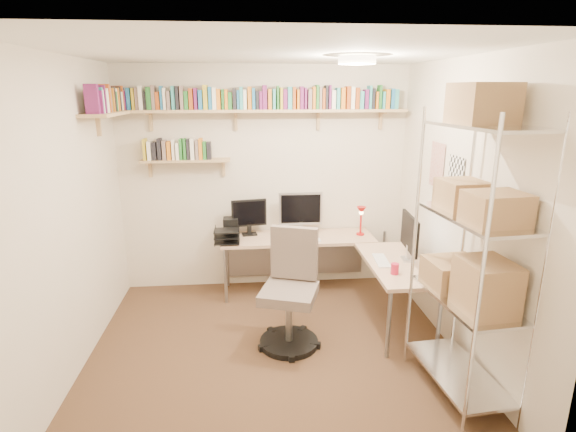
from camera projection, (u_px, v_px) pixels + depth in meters
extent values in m
plane|color=#452D1D|center=(273.00, 351.00, 3.98)|extent=(3.20, 3.20, 0.00)
cube|color=beige|center=(264.00, 180.00, 5.08)|extent=(3.20, 0.04, 2.50)
cube|color=beige|center=(67.00, 221.00, 3.50)|extent=(0.04, 3.00, 2.50)
cube|color=beige|center=(462.00, 211.00, 3.78)|extent=(0.04, 3.00, 2.50)
cube|color=beige|center=(290.00, 297.00, 2.20)|extent=(3.20, 0.04, 2.50)
cube|color=white|center=(270.00, 52.00, 3.30)|extent=(3.20, 3.00, 0.04)
cube|color=silver|center=(437.00, 165.00, 4.22)|extent=(0.01, 0.30, 0.42)
cube|color=white|center=(455.00, 178.00, 3.85)|extent=(0.01, 0.28, 0.38)
cylinder|color=#FFEAC6|center=(357.00, 60.00, 3.56)|extent=(0.30, 0.30, 0.06)
cube|color=tan|center=(264.00, 111.00, 4.75)|extent=(3.05, 0.25, 0.03)
cube|color=tan|center=(109.00, 113.00, 4.21)|extent=(0.25, 1.00, 0.03)
cube|color=tan|center=(186.00, 160.00, 4.84)|extent=(0.95, 0.20, 0.02)
cube|color=tan|center=(150.00, 118.00, 4.72)|extent=(0.03, 0.20, 0.20)
cube|color=tan|center=(236.00, 117.00, 4.80)|extent=(0.03, 0.20, 0.20)
cube|color=tan|center=(319.00, 117.00, 4.88)|extent=(0.03, 0.20, 0.20)
cube|color=tan|center=(382.00, 117.00, 4.94)|extent=(0.03, 0.20, 0.20)
cube|color=#6E1D5C|center=(120.00, 99.00, 4.59)|extent=(0.03, 0.12, 0.21)
cube|color=black|center=(125.00, 101.00, 4.59)|extent=(0.03, 0.14, 0.18)
cube|color=#206EA7|center=(129.00, 99.00, 4.59)|extent=(0.04, 0.12, 0.22)
cube|color=gold|center=(134.00, 99.00, 4.60)|extent=(0.03, 0.12, 0.22)
cube|color=#80675D|center=(138.00, 99.00, 4.60)|extent=(0.03, 0.13, 0.22)
cube|color=white|center=(141.00, 98.00, 4.60)|extent=(0.04, 0.15, 0.24)
cube|color=black|center=(146.00, 101.00, 4.61)|extent=(0.02, 0.11, 0.18)
cube|color=#257029|center=(150.00, 98.00, 4.61)|extent=(0.04, 0.14, 0.23)
cube|color=#80675D|center=(154.00, 97.00, 4.61)|extent=(0.04, 0.12, 0.24)
cube|color=#A74616|center=(158.00, 101.00, 4.62)|extent=(0.04, 0.12, 0.18)
cube|color=#206EA7|center=(162.00, 98.00, 4.62)|extent=(0.02, 0.11, 0.24)
cube|color=white|center=(165.00, 99.00, 4.62)|extent=(0.03, 0.13, 0.22)
cube|color=#80675D|center=(169.00, 100.00, 4.63)|extent=(0.03, 0.15, 0.19)
cube|color=teal|center=(174.00, 98.00, 4.63)|extent=(0.03, 0.11, 0.24)
cube|color=black|center=(178.00, 98.00, 4.63)|extent=(0.03, 0.14, 0.24)
cube|color=#80675D|center=(182.00, 98.00, 4.64)|extent=(0.03, 0.14, 0.24)
cube|color=#257029|center=(186.00, 100.00, 4.65)|extent=(0.04, 0.11, 0.18)
cube|color=#A74616|center=(191.00, 99.00, 4.65)|extent=(0.04, 0.11, 0.21)
cube|color=#6E1D5C|center=(196.00, 99.00, 4.65)|extent=(0.03, 0.12, 0.22)
cube|color=#206EA7|center=(201.00, 100.00, 4.66)|extent=(0.04, 0.14, 0.20)
cube|color=gold|center=(206.00, 97.00, 4.66)|extent=(0.04, 0.14, 0.25)
cube|color=#206EA7|center=(210.00, 98.00, 4.66)|extent=(0.03, 0.12, 0.23)
cube|color=white|center=(214.00, 99.00, 4.67)|extent=(0.04, 0.13, 0.22)
cube|color=orange|center=(219.00, 99.00, 4.67)|extent=(0.04, 0.13, 0.21)
cube|color=#257029|center=(223.00, 99.00, 4.68)|extent=(0.02, 0.13, 0.21)
cube|color=orange|center=(226.00, 99.00, 4.68)|extent=(0.03, 0.12, 0.20)
cube|color=#257029|center=(230.00, 101.00, 4.69)|extent=(0.04, 0.12, 0.17)
cube|color=black|center=(235.00, 99.00, 4.69)|extent=(0.03, 0.12, 0.21)
cube|color=#206EA7|center=(238.00, 100.00, 4.69)|extent=(0.02, 0.12, 0.20)
cube|color=teal|center=(241.00, 98.00, 4.69)|extent=(0.03, 0.13, 0.23)
cube|color=white|center=(245.00, 100.00, 4.70)|extent=(0.03, 0.11, 0.20)
cube|color=orange|center=(250.00, 98.00, 4.70)|extent=(0.04, 0.12, 0.23)
cube|color=#206EA7|center=(254.00, 99.00, 4.70)|extent=(0.03, 0.14, 0.22)
cube|color=black|center=(257.00, 100.00, 4.71)|extent=(0.03, 0.15, 0.19)
cube|color=#6E1D5C|center=(261.00, 100.00, 4.72)|extent=(0.03, 0.14, 0.18)
cube|color=#6E1D5C|center=(265.00, 97.00, 4.71)|extent=(0.04, 0.15, 0.25)
cube|color=orange|center=(270.00, 99.00, 4.72)|extent=(0.04, 0.14, 0.21)
cube|color=teal|center=(274.00, 99.00, 4.72)|extent=(0.03, 0.14, 0.21)
cube|color=#257029|center=(278.00, 98.00, 4.72)|extent=(0.02, 0.12, 0.24)
cube|color=gold|center=(281.00, 98.00, 4.73)|extent=(0.03, 0.14, 0.22)
cube|color=#6E1D5C|center=(285.00, 99.00, 4.74)|extent=(0.04, 0.11, 0.20)
cube|color=teal|center=(290.00, 98.00, 4.74)|extent=(0.04, 0.11, 0.23)
cube|color=#A74616|center=(294.00, 98.00, 4.74)|extent=(0.03, 0.13, 0.23)
cube|color=orange|center=(298.00, 99.00, 4.75)|extent=(0.02, 0.13, 0.20)
cube|color=#6E1D5C|center=(301.00, 98.00, 4.75)|extent=(0.04, 0.11, 0.23)
cube|color=#6E1D5C|center=(305.00, 98.00, 4.75)|extent=(0.02, 0.13, 0.22)
cube|color=#80675D|center=(309.00, 99.00, 4.76)|extent=(0.04, 0.15, 0.20)
cube|color=orange|center=(314.00, 98.00, 4.76)|extent=(0.03, 0.11, 0.23)
cube|color=#257029|center=(317.00, 97.00, 4.76)|extent=(0.03, 0.14, 0.25)
cube|color=#80675D|center=(320.00, 98.00, 4.76)|extent=(0.03, 0.15, 0.23)
cube|color=#A74616|center=(323.00, 99.00, 4.77)|extent=(0.03, 0.15, 0.21)
cube|color=black|center=(326.00, 97.00, 4.77)|extent=(0.03, 0.12, 0.24)
cube|color=#6E1D5C|center=(329.00, 97.00, 4.77)|extent=(0.02, 0.12, 0.25)
cube|color=white|center=(333.00, 100.00, 4.78)|extent=(0.04, 0.12, 0.19)
cube|color=teal|center=(337.00, 98.00, 4.78)|extent=(0.03, 0.15, 0.22)
cube|color=orange|center=(342.00, 98.00, 4.79)|extent=(0.04, 0.14, 0.22)
cube|color=#A74616|center=(347.00, 98.00, 4.79)|extent=(0.04, 0.14, 0.23)
cube|color=white|center=(352.00, 98.00, 4.80)|extent=(0.04, 0.14, 0.23)
cube|color=#A74616|center=(357.00, 98.00, 4.80)|extent=(0.04, 0.12, 0.22)
cube|color=teal|center=(361.00, 100.00, 4.81)|extent=(0.04, 0.15, 0.18)
cube|color=#6E1D5C|center=(366.00, 99.00, 4.81)|extent=(0.04, 0.12, 0.20)
cube|color=teal|center=(369.00, 97.00, 4.81)|extent=(0.02, 0.14, 0.24)
cube|color=black|center=(372.00, 99.00, 4.82)|extent=(0.03, 0.11, 0.21)
cube|color=orange|center=(376.00, 100.00, 4.83)|extent=(0.02, 0.12, 0.18)
cube|color=#257029|center=(379.00, 97.00, 4.82)|extent=(0.03, 0.12, 0.25)
cube|color=teal|center=(383.00, 100.00, 4.83)|extent=(0.03, 0.13, 0.18)
cube|color=orange|center=(386.00, 99.00, 4.83)|extent=(0.04, 0.14, 0.20)
cube|color=#206EA7|center=(391.00, 99.00, 4.84)|extent=(0.04, 0.14, 0.21)
cube|color=teal|center=(395.00, 99.00, 4.84)|extent=(0.04, 0.13, 0.20)
cube|color=#6E1D5C|center=(92.00, 99.00, 3.76)|extent=(0.11, 0.04, 0.25)
cube|color=#6E1D5C|center=(94.00, 102.00, 3.81)|extent=(0.15, 0.03, 0.19)
cube|color=teal|center=(95.00, 101.00, 3.84)|extent=(0.14, 0.02, 0.22)
cube|color=white|center=(97.00, 102.00, 3.88)|extent=(0.12, 0.03, 0.20)
cube|color=#6E1D5C|center=(98.00, 99.00, 3.91)|extent=(0.14, 0.02, 0.24)
cube|color=white|center=(100.00, 102.00, 3.96)|extent=(0.14, 0.04, 0.19)
cube|color=white|center=(101.00, 101.00, 4.00)|extent=(0.13, 0.04, 0.21)
cube|color=#A74616|center=(102.00, 98.00, 4.03)|extent=(0.14, 0.04, 0.25)
cube|color=#80675D|center=(104.00, 99.00, 4.08)|extent=(0.13, 0.02, 0.24)
cube|color=#206EA7|center=(105.00, 102.00, 4.12)|extent=(0.11, 0.03, 0.19)
cube|color=orange|center=(106.00, 100.00, 4.14)|extent=(0.15, 0.02, 0.21)
cube|color=black|center=(107.00, 99.00, 4.17)|extent=(0.13, 0.03, 0.23)
cube|color=black|center=(109.00, 99.00, 4.22)|extent=(0.13, 0.03, 0.23)
cube|color=#257029|center=(110.00, 101.00, 4.26)|extent=(0.13, 0.03, 0.18)
cube|color=white|center=(111.00, 100.00, 4.31)|extent=(0.11, 0.04, 0.21)
cube|color=orange|center=(113.00, 99.00, 4.35)|extent=(0.13, 0.04, 0.22)
cube|color=black|center=(114.00, 99.00, 4.39)|extent=(0.13, 0.03, 0.23)
cube|color=white|center=(115.00, 101.00, 4.44)|extent=(0.14, 0.04, 0.18)
cube|color=#A74616|center=(117.00, 98.00, 4.48)|extent=(0.14, 0.04, 0.24)
cube|color=#6E1D5C|center=(118.00, 100.00, 4.53)|extent=(0.14, 0.03, 0.19)
cube|color=#206EA7|center=(119.00, 99.00, 4.57)|extent=(0.11, 0.04, 0.22)
cube|color=gold|center=(145.00, 149.00, 4.77)|extent=(0.03, 0.14, 0.22)
cube|color=white|center=(150.00, 150.00, 4.77)|extent=(0.04, 0.14, 0.20)
cube|color=black|center=(155.00, 151.00, 4.78)|extent=(0.04, 0.13, 0.19)
cube|color=black|center=(160.00, 149.00, 4.78)|extent=(0.04, 0.15, 0.22)
cube|color=#80675D|center=(165.00, 150.00, 4.79)|extent=(0.04, 0.12, 0.20)
cube|color=orange|center=(169.00, 150.00, 4.79)|extent=(0.04, 0.13, 0.19)
cube|color=white|center=(174.00, 150.00, 4.79)|extent=(0.03, 0.12, 0.21)
cube|color=white|center=(178.00, 151.00, 4.80)|extent=(0.03, 0.14, 0.18)
cube|color=#257029|center=(181.00, 149.00, 4.80)|extent=(0.03, 0.12, 0.22)
cube|color=#257029|center=(185.00, 149.00, 4.80)|extent=(0.03, 0.13, 0.22)
cube|color=black|center=(189.00, 149.00, 4.81)|extent=(0.03, 0.14, 0.21)
cube|color=white|center=(193.00, 149.00, 4.81)|extent=(0.04, 0.15, 0.22)
cube|color=#80675D|center=(197.00, 150.00, 4.82)|extent=(0.03, 0.14, 0.21)
cube|color=orange|center=(201.00, 149.00, 4.82)|extent=(0.04, 0.13, 0.22)
cube|color=#257029|center=(205.00, 150.00, 4.83)|extent=(0.03, 0.12, 0.19)
cube|color=black|center=(209.00, 150.00, 4.83)|extent=(0.04, 0.12, 0.18)
cube|color=#D6AF8B|center=(298.00, 238.00, 5.00)|extent=(1.69, 0.53, 0.04)
cube|color=#D6AF8B|center=(396.00, 264.00, 4.25)|extent=(0.53, 1.16, 0.04)
cylinder|color=gray|center=(226.00, 276.00, 4.81)|extent=(0.04, 0.04, 0.62)
cylinder|color=gray|center=(227.00, 261.00, 5.23)|extent=(0.04, 0.04, 0.62)
cylinder|color=gray|center=(383.00, 256.00, 5.40)|extent=(0.04, 0.04, 0.62)
cylinder|color=gray|center=(389.00, 325.00, 3.81)|extent=(0.04, 0.04, 0.62)
cylinder|color=gray|center=(439.00, 322.00, 3.85)|extent=(0.04, 0.04, 0.62)
cube|color=gray|center=(295.00, 255.00, 5.30)|extent=(1.60, 0.02, 0.49)
cube|color=silver|center=(301.00, 209.00, 5.02)|extent=(0.49, 0.03, 0.37)
cube|color=black|center=(301.00, 209.00, 5.01)|extent=(0.44, 0.00, 0.32)
cube|color=black|center=(249.00, 213.00, 4.98)|extent=(0.39, 0.03, 0.30)
cube|color=black|center=(410.00, 233.00, 4.22)|extent=(0.03, 0.52, 0.34)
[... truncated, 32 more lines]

